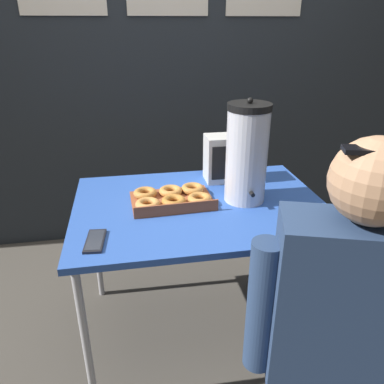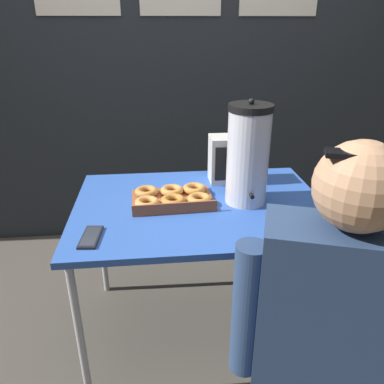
# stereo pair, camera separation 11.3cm
# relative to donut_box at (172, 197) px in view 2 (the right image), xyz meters

# --- Properties ---
(ground_plane) EXTENTS (12.00, 12.00, 0.00)m
(ground_plane) POSITION_rel_donut_box_xyz_m (0.12, -0.03, -0.75)
(ground_plane) COLOR #4C473F
(back_wall) EXTENTS (6.00, 0.11, 2.69)m
(back_wall) POSITION_rel_donut_box_xyz_m (0.12, 1.06, 0.60)
(back_wall) COLOR #23282D
(back_wall) RESTS_ON ground
(folding_table) EXTENTS (1.13, 0.81, 0.73)m
(folding_table) POSITION_rel_donut_box_xyz_m (0.12, -0.03, -0.07)
(folding_table) COLOR #2D56B2
(folding_table) RESTS_ON ground
(donut_box) EXTENTS (0.38, 0.28, 0.05)m
(donut_box) POSITION_rel_donut_box_xyz_m (0.00, 0.00, 0.00)
(donut_box) COLOR brown
(donut_box) RESTS_ON folding_table
(coffee_urn) EXTENTS (0.19, 0.21, 0.47)m
(coffee_urn) POSITION_rel_donut_box_xyz_m (0.33, -0.02, 0.20)
(coffee_urn) COLOR silver
(coffee_urn) RESTS_ON folding_table
(cell_phone) EXTENTS (0.08, 0.16, 0.01)m
(cell_phone) POSITION_rel_donut_box_xyz_m (-0.33, -0.28, -0.02)
(cell_phone) COLOR black
(cell_phone) RESTS_ON folding_table
(space_heater) EXTENTS (0.18, 0.14, 0.23)m
(space_heater) POSITION_rel_donut_box_xyz_m (0.29, 0.22, 0.09)
(space_heater) COLOR silver
(space_heater) RESTS_ON folding_table
(person_seated) EXTENTS (0.56, 0.33, 1.23)m
(person_seated) POSITION_rel_donut_box_xyz_m (0.42, -0.75, -0.16)
(person_seated) COLOR #33332D
(person_seated) RESTS_ON ground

